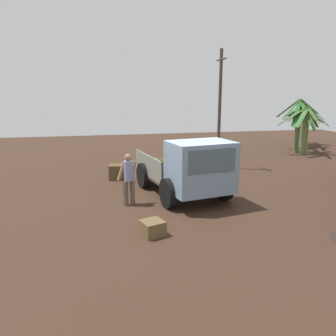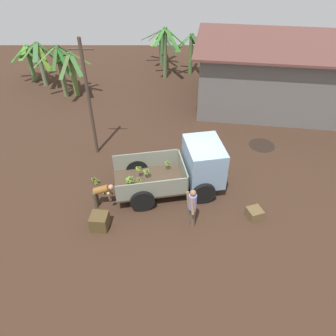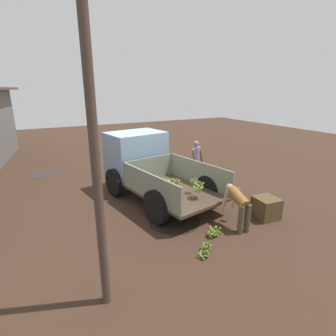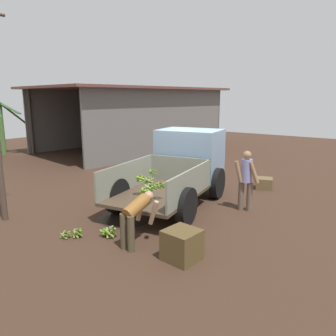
{
  "view_description": "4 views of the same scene",
  "coord_description": "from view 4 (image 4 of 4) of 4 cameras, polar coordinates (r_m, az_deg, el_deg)",
  "views": [
    {
      "loc": [
        9.5,
        -2.97,
        3.41
      ],
      "look_at": [
        -0.57,
        -0.75,
        1.04
      ],
      "focal_mm": 35.0,
      "sensor_mm": 36.0,
      "label": 1
    },
    {
      "loc": [
        -1.09,
        -10.19,
        9.0
      ],
      "look_at": [
        -1.09,
        -0.19,
        1.1
      ],
      "focal_mm": 35.0,
      "sensor_mm": 36.0,
      "label": 2
    },
    {
      "loc": [
        -8.08,
        3.2,
        3.43
      ],
      "look_at": [
        -1.65,
        -0.17,
        1.22
      ],
      "focal_mm": 28.0,
      "sensor_mm": 36.0,
      "label": 3
    },
    {
      "loc": [
        -8.24,
        -5.37,
        2.99
      ],
      "look_at": [
        -1.06,
        -0.1,
        1.05
      ],
      "focal_mm": 35.0,
      "sensor_mm": 36.0,
      "label": 4
    }
  ],
  "objects": [
    {
      "name": "ground",
      "position": [
        10.27,
        3.09,
        -4.65
      ],
      "size": [
        36.0,
        36.0,
        0.0
      ],
      "primitive_type": "plane",
      "color": "#3B271B"
    },
    {
      "name": "mud_patch_0",
      "position": [
        8.43,
        -7.44,
        -8.59
      ],
      "size": [
        1.37,
        1.37,
        0.01
      ],
      "primitive_type": "cylinder",
      "color": "black",
      "rests_on": "ground"
    },
    {
      "name": "mud_patch_1",
      "position": [
        14.69,
        0.8,
        0.55
      ],
      "size": [
        1.25,
        1.25,
        0.01
      ],
      "primitive_type": "cylinder",
      "color": "black",
      "rests_on": "ground"
    },
    {
      "name": "cargo_truck",
      "position": [
        9.9,
        2.81,
        0.99
      ],
      "size": [
        4.48,
        2.74,
        2.01
      ],
      "rotation": [
        0.0,
        0.0,
        0.18
      ],
      "color": "#473728",
      "rests_on": "ground"
    },
    {
      "name": "warehouse_shed",
      "position": [
        19.13,
        -5.65,
        10.86
      ],
      "size": [
        11.04,
        7.86,
        3.49
      ],
      "rotation": [
        0.0,
        0.0,
        -0.14
      ],
      "color": "#63615E",
      "rests_on": "ground"
    },
    {
      "name": "banana_palm_5",
      "position": [
        19.35,
        -27.0,
        6.54
      ],
      "size": [
        2.51,
        2.45,
        2.72
      ],
      "color": "#507A39",
      "rests_on": "ground"
    },
    {
      "name": "person_foreground_visitor",
      "position": [
        8.89,
        13.44,
        -1.68
      ],
      "size": [
        0.42,
        0.67,
        1.62
      ],
      "rotation": [
        0.0,
        0.0,
        3.49
      ],
      "color": "brown",
      "rests_on": "ground"
    },
    {
      "name": "person_worker_loading",
      "position": [
        6.69,
        -5.63,
        -8.06
      ],
      "size": [
        0.82,
        0.62,
        1.07
      ],
      "rotation": [
        0.0,
        0.0,
        -0.05
      ],
      "color": "#493F2C",
      "rests_on": "ground"
    },
    {
      "name": "banana_bunch_on_ground_0",
      "position": [
        7.49,
        -15.52,
        -10.79
      ],
      "size": [
        0.24,
        0.23,
        0.21
      ],
      "color": "#4B4330",
      "rests_on": "ground"
    },
    {
      "name": "banana_bunch_on_ground_1",
      "position": [
        7.33,
        -10.01,
        -10.77
      ],
      "size": [
        0.3,
        0.3,
        0.25
      ],
      "color": "brown",
      "rests_on": "ground"
    },
    {
      "name": "banana_bunch_on_ground_2",
      "position": [
        7.41,
        -10.85,
        -10.85
      ],
      "size": [
        0.25,
        0.23,
        0.19
      ],
      "color": "brown",
      "rests_on": "ground"
    },
    {
      "name": "banana_bunch_on_ground_3",
      "position": [
        7.55,
        -17.37,
        -10.97
      ],
      "size": [
        0.24,
        0.24,
        0.16
      ],
      "color": "#3F3929",
      "rests_on": "ground"
    },
    {
      "name": "wooden_crate_0",
      "position": [
        6.27,
        2.45,
        -13.25
      ],
      "size": [
        0.66,
        0.66,
        0.58
      ],
      "primitive_type": "cube",
      "rotation": [
        0.0,
        0.0,
        6.19
      ],
      "color": "#4E3D20",
      "rests_on": "ground"
    },
    {
      "name": "wooden_crate_1",
      "position": [
        11.32,
        16.41,
        -2.58
      ],
      "size": [
        0.66,
        0.66,
        0.37
      ],
      "primitive_type": "cube",
      "rotation": [
        0.0,
        0.0,
        0.33
      ],
      "color": "brown",
      "rests_on": "ground"
    }
  ]
}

